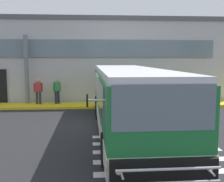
% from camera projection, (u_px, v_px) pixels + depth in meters
% --- Properties ---
extents(ground_plane, '(80.00, 90.00, 0.02)m').
position_uv_depth(ground_plane, '(96.00, 123.00, 13.31)').
color(ground_plane, '#232326').
rests_on(ground_plane, ground).
extents(bay_paint_stripes, '(4.40, 3.96, 0.01)m').
position_uv_depth(bay_paint_stripes, '(158.00, 151.00, 9.30)').
color(bay_paint_stripes, silver).
rests_on(bay_paint_stripes, ground).
extents(terminal_building, '(22.53, 13.80, 6.03)m').
position_uv_depth(terminal_building, '(86.00, 60.00, 24.41)').
color(terminal_building, '#B7B7BC').
rests_on(terminal_building, ground).
extents(boarding_curb, '(24.73, 2.00, 0.15)m').
position_uv_depth(boarding_curb, '(95.00, 105.00, 18.05)').
color(boarding_curb, yellow).
rests_on(boarding_curb, ground).
extents(entry_support_column, '(0.28, 0.28, 4.51)m').
position_uv_depth(entry_support_column, '(26.00, 69.00, 18.04)').
color(entry_support_column, slate).
rests_on(entry_support_column, boarding_curb).
extents(bus_main_foreground, '(3.03, 11.95, 2.70)m').
position_uv_depth(bus_main_foreground, '(128.00, 100.00, 11.75)').
color(bus_main_foreground, '#1E7238').
rests_on(bus_main_foreground, ground).
extents(passenger_near_column, '(0.59, 0.23, 1.68)m').
position_uv_depth(passenger_near_column, '(38.00, 90.00, 17.86)').
color(passenger_near_column, '#2D2D33').
rests_on(passenger_near_column, boarding_curb).
extents(passenger_by_doorway, '(0.52, 0.50, 1.68)m').
position_uv_depth(passenger_by_doorway, '(57.00, 89.00, 18.08)').
color(passenger_by_doorway, '#1E2338').
rests_on(passenger_by_doorway, boarding_curb).
extents(safety_bollard_yellow, '(0.18, 0.18, 0.90)m').
position_uv_depth(safety_bollard_yellow, '(121.00, 102.00, 16.94)').
color(safety_bollard_yellow, yellow).
rests_on(safety_bollard_yellow, ground).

